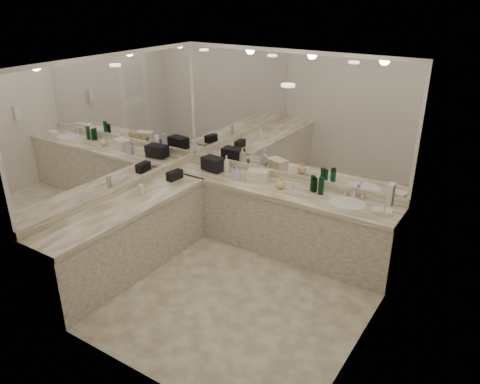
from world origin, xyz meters
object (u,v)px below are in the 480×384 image
Objects in this scene: wall_phone at (391,195)px; cream_cosmetic_case at (258,176)px; soap_bottle_a at (227,164)px; black_toiletry_bag at (213,164)px; soap_bottle_c at (281,183)px; sink at (348,204)px; soap_bottle_b at (236,173)px; hand_towel at (382,211)px.

cream_cosmetic_case is at bearing 164.30° from wall_phone.
black_toiletry_bag is at bearing -165.53° from soap_bottle_a.
black_toiletry_bag is 1.11m from soap_bottle_c.
cream_cosmetic_case is at bearing 171.44° from soap_bottle_c.
sink is 1.27m from cream_cosmetic_case.
cream_cosmetic_case is 1.18× the size of soap_bottle_a.
sink is at bearing 3.29° from soap_bottle_b.
sink is 1.55m from soap_bottle_b.
cream_cosmetic_case is (0.74, -0.01, -0.01)m from black_toiletry_bag.
soap_bottle_c is at bearing 162.63° from wall_phone.
wall_phone is 0.77× the size of black_toiletry_bag.
black_toiletry_bag is at bearing 176.67° from soap_bottle_c.
soap_bottle_c is at bearing -7.12° from soap_bottle_a.
soap_bottle_b reaches higher than sink.
wall_phone is 0.67m from hand_towel.
soap_bottle_c is (-1.32, -0.01, 0.06)m from hand_towel.
soap_bottle_a reaches higher than soap_bottle_c.
black_toiletry_bag is at bearing 168.43° from wall_phone.
soap_bottle_b is at bearing -174.75° from soap_bottle_c.
soap_bottle_a reaches higher than black_toiletry_bag.
soap_bottle_b reaches higher than black_toiletry_bag.
soap_bottle_b reaches higher than soap_bottle_c.
hand_towel is at bearing -2.56° from soap_bottle_a.
wall_phone is 1.05× the size of hand_towel.
black_toiletry_bag is at bearing 164.97° from soap_bottle_b.
soap_bottle_b is (-1.97, -0.07, 0.08)m from hand_towel.
soap_bottle_a reaches higher than sink.
soap_bottle_b is 1.29× the size of soap_bottle_c.
hand_towel reaches higher than sink.
cream_cosmetic_case is at bearing -0.73° from black_toiletry_bag.
cream_cosmetic_case is 1.69m from hand_towel.
black_toiletry_bag is at bearing 178.82° from hand_towel.
black_toiletry_bag is 0.74m from cream_cosmetic_case.
soap_bottle_b is at bearing -174.31° from cream_cosmetic_case.
black_toiletry_bag is (-2.62, 0.54, -0.36)m from wall_phone.
cream_cosmetic_case is at bearing -6.16° from soap_bottle_a.
cream_cosmetic_case is at bearing 22.19° from soap_bottle_b.
soap_bottle_a is 0.93m from soap_bottle_c.
cream_cosmetic_case is at bearing 178.62° from hand_towel.
hand_towel is 1.32m from soap_bottle_c.
soap_bottle_a is (-2.24, 0.10, 0.10)m from hand_towel.
sink is 0.42m from hand_towel.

